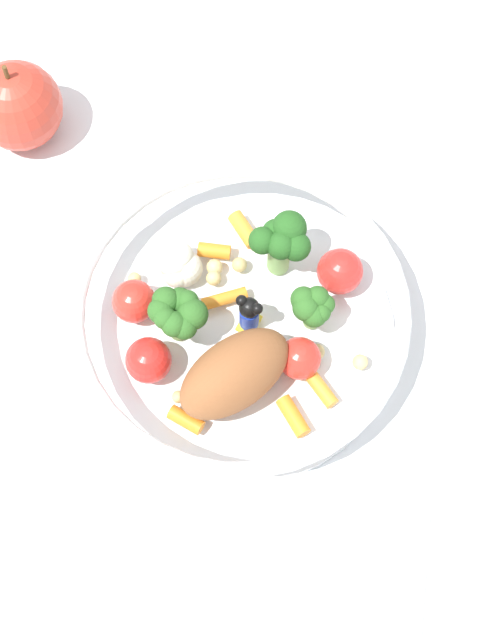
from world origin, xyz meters
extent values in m
plane|color=white|center=(0.00, 0.00, 0.00)|extent=(2.40, 2.40, 0.00)
cylinder|color=white|center=(-0.01, 0.01, 0.00)|extent=(0.22, 0.22, 0.01)
torus|color=white|center=(-0.01, 0.01, 0.04)|extent=(0.23, 0.23, 0.01)
ellipsoid|color=brown|center=(0.04, 0.01, 0.03)|extent=(0.09, 0.09, 0.05)
cylinder|color=#7FAD5B|center=(-0.02, 0.06, 0.02)|extent=(0.01, 0.01, 0.02)
sphere|color=#2D6023|center=(-0.01, 0.06, 0.04)|extent=(0.02, 0.02, 0.02)
sphere|color=#2D6023|center=(-0.01, 0.07, 0.04)|extent=(0.01, 0.01, 0.01)
sphere|color=#2D6023|center=(-0.02, 0.07, 0.04)|extent=(0.01, 0.01, 0.01)
sphere|color=#2D6023|center=(-0.02, 0.06, 0.04)|extent=(0.02, 0.02, 0.02)
sphere|color=#2D6023|center=(-0.02, 0.06, 0.04)|extent=(0.01, 0.01, 0.01)
sphere|color=#2D6023|center=(-0.02, 0.06, 0.04)|extent=(0.02, 0.02, 0.02)
sphere|color=#2D6023|center=(-0.01, 0.06, 0.04)|extent=(0.02, 0.02, 0.02)
cylinder|color=#7FAD5B|center=(-0.06, 0.04, 0.02)|extent=(0.02, 0.02, 0.03)
sphere|color=#23561E|center=(-0.05, 0.04, 0.05)|extent=(0.02, 0.02, 0.02)
sphere|color=#23561E|center=(-0.05, 0.05, 0.05)|extent=(0.02, 0.02, 0.02)
sphere|color=#23561E|center=(-0.07, 0.04, 0.05)|extent=(0.02, 0.02, 0.02)
sphere|color=#23561E|center=(-0.06, 0.03, 0.05)|extent=(0.02, 0.02, 0.02)
sphere|color=#23561E|center=(-0.06, 0.02, 0.05)|extent=(0.02, 0.02, 0.02)
cylinder|color=#7FAD5B|center=(0.00, -0.03, 0.02)|extent=(0.01, 0.01, 0.02)
sphere|color=#2D6023|center=(0.01, -0.03, 0.04)|extent=(0.02, 0.02, 0.02)
sphere|color=#2D6023|center=(0.01, -0.02, 0.04)|extent=(0.02, 0.02, 0.02)
sphere|color=#2D6023|center=(0.00, -0.02, 0.04)|extent=(0.02, 0.02, 0.02)
sphere|color=#2D6023|center=(-0.01, -0.02, 0.04)|extent=(0.02, 0.02, 0.02)
sphere|color=#2D6023|center=(-0.01, -0.03, 0.04)|extent=(0.02, 0.02, 0.02)
sphere|color=#2D6023|center=(-0.01, -0.04, 0.04)|extent=(0.02, 0.02, 0.02)
sphere|color=#2D6023|center=(0.00, -0.04, 0.04)|extent=(0.02, 0.02, 0.02)
sphere|color=#2D6023|center=(0.01, -0.04, 0.05)|extent=(0.02, 0.02, 0.02)
sphere|color=silver|center=(-0.04, -0.04, 0.02)|extent=(0.02, 0.02, 0.02)
sphere|color=silver|center=(-0.05, -0.03, 0.02)|extent=(0.03, 0.03, 0.03)
sphere|color=silver|center=(-0.05, -0.03, 0.02)|extent=(0.02, 0.02, 0.02)
sphere|color=silver|center=(-0.05, -0.04, 0.03)|extent=(0.02, 0.02, 0.02)
sphere|color=silver|center=(-0.05, -0.04, 0.02)|extent=(0.02, 0.02, 0.02)
cube|color=yellow|center=(-0.01, 0.02, 0.01)|extent=(0.02, 0.02, 0.00)
cylinder|color=#1933B2|center=(-0.01, 0.02, 0.02)|extent=(0.02, 0.02, 0.02)
sphere|color=black|center=(-0.01, 0.02, 0.04)|extent=(0.01, 0.01, 0.01)
sphere|color=black|center=(-0.01, 0.01, 0.04)|extent=(0.01, 0.01, 0.01)
sphere|color=black|center=(-0.01, 0.02, 0.04)|extent=(0.01, 0.01, 0.01)
cylinder|color=orange|center=(-0.08, 0.01, 0.01)|extent=(0.03, 0.03, 0.01)
cylinder|color=orange|center=(-0.06, -0.01, 0.01)|extent=(0.01, 0.02, 0.01)
cylinder|color=orange|center=(0.03, 0.07, 0.01)|extent=(0.03, 0.03, 0.01)
cylinder|color=orange|center=(-0.03, 0.00, 0.01)|extent=(0.02, 0.03, 0.01)
cylinder|color=orange|center=(0.07, -0.02, 0.01)|extent=(0.02, 0.03, 0.01)
cylinder|color=orange|center=(0.06, 0.05, 0.01)|extent=(0.03, 0.03, 0.01)
sphere|color=red|center=(-0.05, 0.08, 0.03)|extent=(0.03, 0.03, 0.03)
sphere|color=red|center=(-0.01, -0.06, 0.02)|extent=(0.03, 0.03, 0.03)
sphere|color=red|center=(0.02, 0.06, 0.02)|extent=(0.03, 0.03, 0.03)
sphere|color=red|center=(0.03, -0.05, 0.02)|extent=(0.03, 0.03, 0.03)
sphere|color=#D1B775|center=(-0.04, -0.01, 0.01)|extent=(0.01, 0.01, 0.01)
sphere|color=tan|center=(0.01, 0.07, 0.01)|extent=(0.01, 0.01, 0.01)
sphere|color=tan|center=(-0.04, -0.07, 0.01)|extent=(0.01, 0.01, 0.01)
sphere|color=tan|center=(-0.05, 0.01, 0.01)|extent=(0.01, 0.01, 0.01)
sphere|color=#D1B775|center=(0.01, 0.10, 0.01)|extent=(0.01, 0.01, 0.01)
sphere|color=#D1B775|center=(-0.05, -0.01, 0.01)|extent=(0.01, 0.01, 0.01)
sphere|color=tan|center=(0.05, -0.02, 0.01)|extent=(0.01, 0.01, 0.01)
sphere|color=#BC3828|center=(-0.16, -0.17, 0.03)|extent=(0.07, 0.07, 0.07)
cylinder|color=brown|center=(-0.16, -0.17, 0.07)|extent=(0.00, 0.00, 0.01)
cube|color=white|center=(0.19, 0.09, 0.00)|extent=(0.15, 0.11, 0.01)
camera|label=1|loc=(0.26, 0.04, 0.64)|focal=54.16mm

